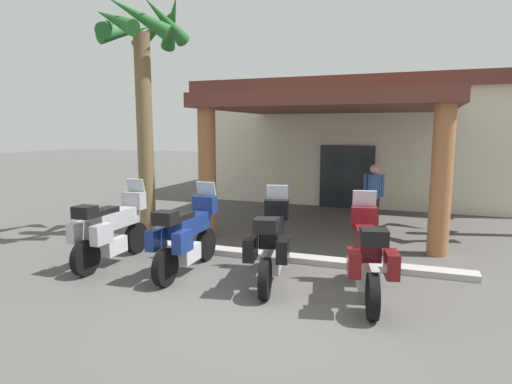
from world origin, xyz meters
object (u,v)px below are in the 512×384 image
Objects in this scene: motorcycle_black at (271,243)px; palm_tree_roadside at (142,65)px; pedestrian at (374,192)px; motel_building at (361,139)px; motorcycle_silver at (111,229)px; motorcycle_maroon at (368,256)px; motorcycle_blue at (186,236)px.

motorcycle_black is 0.38× the size of palm_tree_roadside.
palm_tree_roadside is (-5.21, -2.53, 3.14)m from pedestrian.
motorcycle_black is 1.27× the size of pedestrian.
motel_building reaches higher than motorcycle_black.
motorcycle_maroon is at bearing -91.54° from motorcycle_silver.
palm_tree_roadside is (-4.16, -8.90, 1.90)m from motel_building.
pedestrian is (1.33, 4.65, 0.31)m from motorcycle_black.
motel_building is 5.72× the size of motorcycle_blue.
motorcycle_maroon is 4.87m from pedestrian.
motorcycle_maroon is at bearing -93.05° from motorcycle_blue.
pedestrian is at bearing 25.94° from palm_tree_roadside.
motorcycle_silver is 0.39× the size of palm_tree_roadside.
motorcycle_maroon is at bearing -171.60° from pedestrian.
motel_building is 10.00m from palm_tree_roadside.
pedestrian is (2.97, 4.66, 0.31)m from motorcycle_blue.
palm_tree_roadside reaches higher than motorcycle_blue.
palm_tree_roadside reaches higher than motorcycle_silver.
motorcycle_silver is at bearing 77.16° from motorcycle_maroon.
motorcycle_silver is at bearing 91.14° from motorcycle_blue.
motorcycle_silver is 1.27× the size of pedestrian.
motorcycle_maroon is 0.38× the size of palm_tree_roadside.
motel_building reaches higher than pedestrian.
motel_building is 7.28× the size of pedestrian.
motorcycle_black is 1.65m from motorcycle_maroon.
motorcycle_black is (-0.29, -11.01, -1.55)m from motel_building.
pedestrian is 6.59m from palm_tree_roadside.
motorcycle_blue is 1.27× the size of pedestrian.
motorcycle_maroon is (1.64, -0.20, 0.00)m from motorcycle_black.
motorcycle_silver is (-3.57, -11.05, -1.55)m from motel_building.
motorcycle_blue is at bearing 80.34° from motorcycle_black.
motorcycle_silver is 4.11m from palm_tree_roadside.
motel_building is at bearing -4.08° from motorcycle_maroon.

